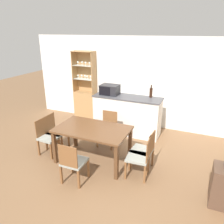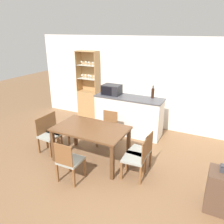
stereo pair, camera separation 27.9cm
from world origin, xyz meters
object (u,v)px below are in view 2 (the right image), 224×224
at_px(microwave, 112,90).
at_px(side_cabinet, 223,192).
at_px(dining_table, 91,132).
at_px(dining_chair_side_left_far, 56,130).
at_px(dining_chair_head_near, 69,161).
at_px(display_cabinet, 89,99).
at_px(dining_chair_head_far, 108,129).
at_px(wine_bottle, 153,93).
at_px(dining_chair_side_left_near, 48,135).
at_px(dining_chair_side_right_far, 141,151).
at_px(dining_chair_side_right_near, 136,158).

xyz_separation_m(microwave, side_cabinet, (2.90, -1.93, -0.83)).
height_order(dining_table, dining_chair_side_left_far, dining_chair_side_left_far).
xyz_separation_m(dining_chair_side_left_far, side_cabinet, (3.67, -0.45, -0.08)).
bearing_deg(side_cabinet, dining_chair_head_near, -169.70).
xyz_separation_m(display_cabinet, dining_chair_head_far, (1.38, -1.36, -0.20)).
relative_size(display_cabinet, dining_chair_head_far, 2.53).
height_order(dining_table, wine_bottle, wine_bottle).
relative_size(dining_table, dining_chair_side_left_far, 1.84).
distance_m(dining_chair_head_far, wine_bottle, 1.49).
bearing_deg(dining_chair_side_left_near, display_cabinet, -169.23).
bearing_deg(microwave, dining_chair_side_right_far, -46.69).
bearing_deg(wine_bottle, microwave, -170.41).
relative_size(dining_chair_side_left_far, dining_chair_head_far, 1.00).
height_order(display_cabinet, dining_chair_side_left_far, display_cabinet).
distance_m(dining_chair_side_right_far, side_cabinet, 1.57).
distance_m(dining_chair_head_near, microwave, 2.53).
relative_size(dining_chair_head_far, wine_bottle, 2.53).
bearing_deg(dining_table, dining_chair_head_far, 90.15).
height_order(display_cabinet, dining_table, display_cabinet).
xyz_separation_m(dining_chair_side_left_near, side_cabinet, (3.67, -0.17, -0.08)).
distance_m(dining_table, wine_bottle, 2.03).
bearing_deg(side_cabinet, dining_chair_side_right_near, 173.36).
relative_size(dining_chair_head_near, wine_bottle, 2.53).
distance_m(dining_chair_side_left_far, dining_chair_side_right_near, 2.18).
bearing_deg(dining_chair_side_left_far, dining_chair_head_near, 50.38).
xyz_separation_m(dining_chair_side_right_far, side_cabinet, (1.50, -0.45, -0.08)).
bearing_deg(display_cabinet, dining_chair_head_far, -44.43).
bearing_deg(dining_chair_head_far, dining_chair_head_near, 87.43).
bearing_deg(wine_bottle, dining_chair_side_right_near, -81.03).
height_order(display_cabinet, microwave, display_cabinet).
bearing_deg(dining_chair_head_far, dining_chair_side_left_far, 28.01).
bearing_deg(side_cabinet, dining_chair_side_left_far, 173.01).
bearing_deg(dining_chair_head_near, dining_chair_head_far, 88.84).
distance_m(dining_chair_head_near, dining_chair_side_right_near, 1.26).
height_order(dining_chair_side_right_far, dining_chair_side_right_near, same).
height_order(dining_table, side_cabinet, dining_table).
bearing_deg(dining_chair_side_right_near, side_cabinet, -100.38).
xyz_separation_m(dining_table, side_cabinet, (2.59, -0.31, -0.33)).
xyz_separation_m(dining_chair_head_near, microwave, (-0.32, 2.40, 0.75)).
distance_m(dining_chair_head_far, dining_chair_side_right_near, 1.42).
distance_m(dining_chair_side_left_near, wine_bottle, 2.79).
relative_size(dining_chair_head_near, dining_chair_side_right_near, 1.00).
bearing_deg(dining_table, dining_chair_side_right_near, -7.15).
relative_size(dining_chair_side_right_far, dining_chair_side_right_near, 1.00).
bearing_deg(dining_chair_head_far, side_cabinet, 154.45).
bearing_deg(microwave, display_cabinet, 154.18).
height_order(dining_chair_head_near, side_cabinet, dining_chair_head_near).
bearing_deg(dining_chair_side_right_far, wine_bottle, 14.52).
relative_size(dining_table, dining_chair_side_right_near, 1.84).
distance_m(dining_chair_side_left_far, dining_chair_head_far, 1.26).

